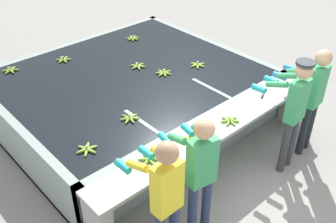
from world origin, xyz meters
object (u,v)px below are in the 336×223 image
at_px(worker_3, 313,93).
at_px(knife_0, 263,94).
at_px(worker_0, 165,194).
at_px(banana_bunch_ledge_2, 149,159).
at_px(banana_bunch_floating_0, 10,70).
at_px(banana_bunch_floating_3, 130,118).
at_px(worker_1, 200,168).
at_px(banana_bunch_floating_7, 164,73).
at_px(banana_bunch_floating_4, 133,38).
at_px(banana_bunch_ledge_0, 230,120).
at_px(banana_bunch_ledge_1, 190,139).
at_px(banana_bunch_floating_1, 198,65).
at_px(banana_bunch_floating_6, 63,59).
at_px(banana_bunch_floating_5, 138,66).
at_px(banana_bunch_floating_2, 87,149).
at_px(worker_2, 294,106).

distance_m(worker_3, knife_0, 0.71).
xyz_separation_m(worker_0, banana_bunch_ledge_2, (0.35, 0.68, -0.17)).
xyz_separation_m(banana_bunch_floating_0, banana_bunch_floating_3, (0.62, -2.45, -0.00)).
bearing_deg(worker_1, banana_bunch_floating_7, 57.46).
relative_size(banana_bunch_floating_4, banana_bunch_ledge_0, 1.00).
xyz_separation_m(banana_bunch_ledge_1, knife_0, (1.61, 0.04, -0.01)).
height_order(banana_bunch_floating_1, banana_bunch_ledge_0, banana_bunch_ledge_0).
xyz_separation_m(worker_1, banana_bunch_floating_4, (1.86, 3.60, -0.16)).
distance_m(banana_bunch_floating_1, banana_bunch_ledge_1, 2.08).
xyz_separation_m(worker_1, banana_bunch_floating_3, (0.15, 1.48, -0.16)).
xyz_separation_m(banana_bunch_floating_4, banana_bunch_ledge_0, (-0.73, -3.09, 0.00)).
xyz_separation_m(worker_3, banana_bunch_floating_6, (-1.96, 3.67, -0.17)).
bearing_deg(banana_bunch_floating_5, banana_bunch_ledge_2, -125.37).
xyz_separation_m(banana_bunch_floating_3, banana_bunch_floating_4, (1.71, 2.12, 0.00)).
distance_m(banana_bunch_floating_1, banana_bunch_floating_7, 0.65).
relative_size(worker_1, banana_bunch_ledge_2, 6.02).
relative_size(banana_bunch_floating_4, banana_bunch_floating_6, 1.00).
relative_size(banana_bunch_floating_1, banana_bunch_floating_6, 0.99).
bearing_deg(banana_bunch_ledge_0, banana_bunch_floating_3, 135.11).
bearing_deg(banana_bunch_floating_2, worker_0, -85.87).
bearing_deg(knife_0, worker_0, -165.48).
distance_m(worker_1, banana_bunch_ledge_2, 0.68).
relative_size(banana_bunch_floating_3, banana_bunch_floating_5, 1.00).
height_order(banana_bunch_floating_3, banana_bunch_floating_6, same).
distance_m(banana_bunch_floating_3, banana_bunch_floating_7, 1.39).
relative_size(worker_0, worker_1, 1.01).
relative_size(banana_bunch_floating_3, knife_0, 0.85).
bearing_deg(banana_bunch_floating_2, knife_0, -13.90).
relative_size(worker_3, banana_bunch_floating_5, 6.07).
xyz_separation_m(worker_0, knife_0, (2.60, 0.67, -0.18)).
xyz_separation_m(banana_bunch_floating_3, knife_0, (1.89, -0.85, -0.01)).
height_order(banana_bunch_floating_6, banana_bunch_ledge_2, banana_bunch_ledge_2).
height_order(banana_bunch_floating_2, banana_bunch_ledge_0, banana_bunch_ledge_0).
bearing_deg(banana_bunch_floating_2, banana_bunch_floating_4, 42.57).
distance_m(worker_3, banana_bunch_ledge_2, 2.63).
relative_size(banana_bunch_floating_7, banana_bunch_ledge_2, 1.00).
height_order(worker_1, banana_bunch_ledge_2, worker_1).
height_order(worker_2, banana_bunch_floating_7, worker_2).
distance_m(worker_1, banana_bunch_floating_1, 2.80).
xyz_separation_m(banana_bunch_floating_1, knife_0, (0.05, -1.34, -0.01)).
height_order(banana_bunch_floating_7, knife_0, banana_bunch_floating_7).
height_order(banana_bunch_floating_3, banana_bunch_floating_4, same).
bearing_deg(banana_bunch_ledge_1, banana_bunch_floating_7, 59.06).
bearing_deg(worker_3, banana_bunch_ledge_2, 166.37).
height_order(banana_bunch_floating_1, banana_bunch_floating_6, same).
height_order(banana_bunch_floating_4, banana_bunch_ledge_0, banana_bunch_ledge_0).
distance_m(worker_0, worker_3, 2.90).
height_order(banana_bunch_floating_0, banana_bunch_ledge_1, banana_bunch_ledge_1).
relative_size(banana_bunch_floating_3, banana_bunch_ledge_1, 1.00).
height_order(worker_1, banana_bunch_floating_7, worker_1).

